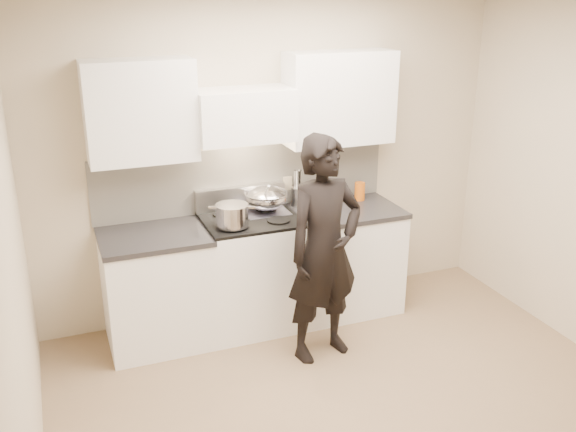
{
  "coord_description": "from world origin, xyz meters",
  "views": [
    {
      "loc": [
        -1.76,
        -3.16,
        2.71
      ],
      "look_at": [
        -0.13,
        1.05,
        1.07
      ],
      "focal_mm": 40.0,
      "sensor_mm": 36.0,
      "label": 1
    }
  ],
  "objects": [
    {
      "name": "stock_pot",
      "position": [
        -0.5,
        1.28,
        1.04
      ],
      "size": [
        0.34,
        0.33,
        0.17
      ],
      "color": "#BCBBC3",
      "rests_on": "stove"
    },
    {
      "name": "stove",
      "position": [
        -0.3,
        1.42,
        0.47
      ],
      "size": [
        0.76,
        0.65,
        0.96
      ],
      "color": "white",
      "rests_on": "ground"
    },
    {
      "name": "utensil_crock",
      "position": [
        0.19,
        1.64,
        1.02
      ],
      "size": [
        0.12,
        0.12,
        0.31
      ],
      "color": "silver",
      "rests_on": "counter_right"
    },
    {
      "name": "ground_plane",
      "position": [
        0.0,
        0.0,
        0.0
      ],
      "size": [
        4.0,
        4.0,
        0.0
      ],
      "primitive_type": "plane",
      "color": "#80674B"
    },
    {
      "name": "wok",
      "position": [
        -0.13,
        1.54,
        1.06
      ],
      "size": [
        0.36,
        0.45,
        0.29
      ],
      "color": "#BCBBC3",
      "rests_on": "stove"
    },
    {
      "name": "oil_glass",
      "position": [
        0.75,
        1.59,
        1.0
      ],
      "size": [
        0.09,
        0.09,
        0.16
      ],
      "color": "#C95B10",
      "rests_on": "counter_right"
    },
    {
      "name": "spice_jar",
      "position": [
        0.4,
        1.56,
        0.97
      ],
      "size": [
        0.05,
        0.05,
        0.11
      ],
      "color": "orange",
      "rests_on": "counter_right"
    },
    {
      "name": "counter_left",
      "position": [
        -1.08,
        1.43,
        0.46
      ],
      "size": [
        0.82,
        0.67,
        0.92
      ],
      "color": "white",
      "rests_on": "ground"
    },
    {
      "name": "counter_right",
      "position": [
        0.53,
        1.43,
        0.46
      ],
      "size": [
        0.92,
        0.67,
        0.92
      ],
      "color": "white",
      "rests_on": "ground"
    },
    {
      "name": "person",
      "position": [
        0.06,
        0.79,
        0.86
      ],
      "size": [
        0.7,
        0.53,
        1.73
      ],
      "primitive_type": "imported",
      "rotation": [
        0.0,
        0.0,
        0.2
      ],
      "color": "black",
      "rests_on": "ground"
    },
    {
      "name": "room_shell",
      "position": [
        -0.06,
        0.37,
        1.6
      ],
      "size": [
        4.04,
        3.54,
        2.7
      ],
      "color": "#C2B496",
      "rests_on": "ground"
    }
  ]
}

